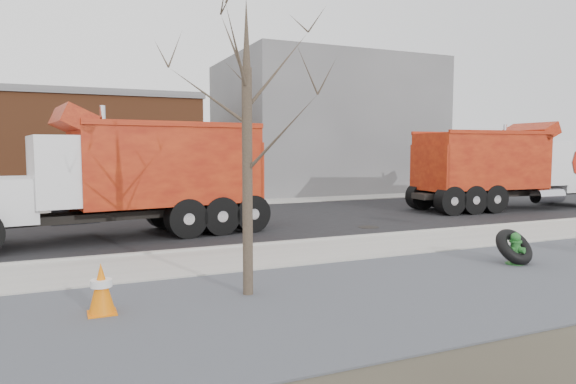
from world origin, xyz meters
name	(u,v)px	position (x,y,z in m)	size (l,w,h in m)	color
ground	(335,253)	(0.00, 0.00, 0.00)	(120.00, 120.00, 0.00)	#383328
gravel_verge	(426,288)	(0.00, -3.50, 0.01)	(60.00, 5.00, 0.03)	slate
sidewalk	(331,250)	(0.00, 0.25, 0.03)	(60.00, 2.50, 0.06)	#9E9B93
curb	(308,241)	(0.00, 1.55, 0.06)	(60.00, 0.15, 0.11)	#9E9B93
road	(251,220)	(0.00, 6.30, 0.01)	(60.00, 9.40, 0.02)	black
far_sidewalk	(210,204)	(0.00, 12.00, 0.03)	(60.00, 2.00, 0.06)	#9E9B93
building_grey	(323,126)	(9.00, 18.00, 4.00)	(12.00, 10.00, 8.00)	gray
bare_tree	(247,109)	(-3.20, -2.60, 3.30)	(3.20, 3.20, 5.20)	#382D23
fire_hydrant	(515,250)	(3.08, -2.75, 0.34)	(0.42, 0.42, 0.75)	#2A702B
truck_tire	(514,247)	(3.11, -2.67, 0.40)	(0.99, 0.88, 0.85)	black
traffic_cone_far	(101,289)	(-5.66, -2.70, 0.42)	(0.43, 0.43, 0.83)	orange
dump_truck_red_a	(503,166)	(11.08, 5.32, 1.86)	(9.16, 3.00, 3.66)	black
dump_truck_red_b	(128,173)	(-4.43, 4.46, 1.89)	(8.96, 3.62, 3.72)	black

